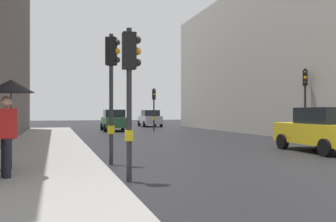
{
  "coord_description": "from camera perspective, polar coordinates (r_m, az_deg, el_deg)",
  "views": [
    {
      "loc": [
        -7.32,
        -7.95,
        1.59
      ],
      "look_at": [
        -1.13,
        11.62,
        1.63
      ],
      "focal_mm": 38.4,
      "sensor_mm": 36.0,
      "label": 1
    }
  ],
  "objects": [
    {
      "name": "traffic_light_mid_street",
      "position": [
        20.92,
        20.93,
        2.99
      ],
      "size": [
        0.38,
        0.44,
        3.95
      ],
      "color": "#2D2D2D",
      "rests_on": "ground"
    },
    {
      "name": "ground_plane",
      "position": [
        10.92,
        25.07,
        -8.49
      ],
      "size": [
        120.0,
        120.0,
        0.0
      ],
      "primitive_type": "plane",
      "color": "black"
    },
    {
      "name": "traffic_light_near_left",
      "position": [
        8.27,
        -6.02,
        5.6
      ],
      "size": [
        0.43,
        0.25,
        3.5
      ],
      "color": "#2D2D2D",
      "rests_on": "ground"
    },
    {
      "name": "car_silver_hatchback",
      "position": [
        38.48,
        -2.88,
        -1.18
      ],
      "size": [
        2.12,
        4.25,
        1.76
      ],
      "color": "#BCBCC1",
      "rests_on": "ground"
    },
    {
      "name": "pedestrian_with_black_backpack",
      "position": [
        9.68,
        -24.46,
        -2.66
      ],
      "size": [
        0.65,
        0.43,
        1.77
      ],
      "color": "black",
      "rests_on": "sidewalk_kerb"
    },
    {
      "name": "traffic_light_far_median",
      "position": [
        29.42,
        -2.24,
        1.53
      ],
      "size": [
        0.25,
        0.43,
        3.53
      ],
      "color": "#2D2D2D",
      "rests_on": "ground"
    },
    {
      "name": "sidewalk_kerb",
      "position": [
        14.04,
        -18.95,
        -6.3
      ],
      "size": [
        3.31,
        40.0,
        0.16
      ],
      "primitive_type": "cube",
      "color": "gray",
      "rests_on": "ground"
    },
    {
      "name": "building_facade_right",
      "position": [
        31.81,
        20.17,
        7.09
      ],
      "size": [
        12.0,
        24.75,
        11.16
      ],
      "primitive_type": "cube",
      "color": "#B2ADA3",
      "rests_on": "ground"
    },
    {
      "name": "traffic_light_near_right",
      "position": [
        10.95,
        -8.89,
        5.72
      ],
      "size": [
        0.45,
        0.35,
        3.93
      ],
      "color": "#2D2D2D",
      "rests_on": "ground"
    },
    {
      "name": "pedestrian_with_umbrella",
      "position": [
        8.6,
        -23.86,
        1.54
      ],
      "size": [
        1.0,
        1.0,
        2.14
      ],
      "color": "black",
      "rests_on": "sidewalk_kerb"
    },
    {
      "name": "car_green_estate",
      "position": [
        30.17,
        -8.51,
        -1.47
      ],
      "size": [
        2.11,
        4.25,
        1.76
      ],
      "color": "#2D6038",
      "rests_on": "ground"
    },
    {
      "name": "car_yellow_taxi",
      "position": [
        15.44,
        23.35,
        -2.76
      ],
      "size": [
        2.19,
        4.29,
        1.76
      ],
      "color": "yellow",
      "rests_on": "ground"
    }
  ]
}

